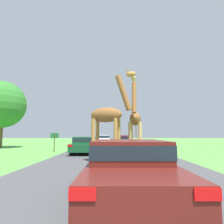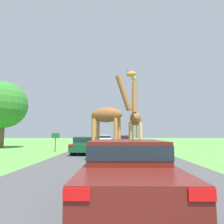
{
  "view_description": "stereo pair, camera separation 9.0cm",
  "coord_description": "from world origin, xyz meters",
  "px_view_note": "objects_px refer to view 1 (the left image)",
  "views": [
    {
      "loc": [
        -0.13,
        -0.06,
        1.48
      ],
      "look_at": [
        -0.15,
        10.97,
        2.72
      ],
      "focal_mm": 32.0,
      "sensor_mm": 36.0,
      "label": 1
    },
    {
      "loc": [
        -0.04,
        -0.06,
        1.48
      ],
      "look_at": [
        -0.15,
        10.97,
        2.72
      ],
      "focal_mm": 32.0,
      "sensor_mm": 36.0,
      "label": 2
    }
  ],
  "objects_px": {
    "car_far_ahead": "(85,145)",
    "tree_centre_back": "(2,105)",
    "giraffe_companion": "(135,121)",
    "giraffe_near_road": "(109,118)",
    "sign_post": "(55,139)",
    "car_queue_right": "(104,140)",
    "car_queue_left": "(122,142)",
    "car_lead_maroon": "(129,167)"
  },
  "relations": [
    {
      "from": "giraffe_near_road",
      "to": "giraffe_companion",
      "type": "relative_size",
      "value": 1.03
    },
    {
      "from": "giraffe_near_road",
      "to": "tree_centre_back",
      "type": "xyz_separation_m",
      "value": [
        -12.0,
        10.79,
        2.34
      ]
    },
    {
      "from": "giraffe_companion",
      "to": "car_queue_right",
      "type": "bearing_deg",
      "value": -71.13
    },
    {
      "from": "giraffe_companion",
      "to": "tree_centre_back",
      "type": "height_order",
      "value": "tree_centre_back"
    },
    {
      "from": "car_far_ahead",
      "to": "tree_centre_back",
      "type": "relative_size",
      "value": 0.54
    },
    {
      "from": "car_lead_maroon",
      "to": "car_queue_left",
      "type": "relative_size",
      "value": 1.08
    },
    {
      "from": "car_far_ahead",
      "to": "tree_centre_back",
      "type": "distance_m",
      "value": 12.51
    },
    {
      "from": "giraffe_companion",
      "to": "giraffe_near_road",
      "type": "bearing_deg",
      "value": 49.1
    },
    {
      "from": "car_queue_left",
      "to": "sign_post",
      "type": "relative_size",
      "value": 2.73
    },
    {
      "from": "giraffe_companion",
      "to": "car_queue_left",
      "type": "relative_size",
      "value": 1.13
    },
    {
      "from": "car_lead_maroon",
      "to": "tree_centre_back",
      "type": "bearing_deg",
      "value": 126.45
    },
    {
      "from": "car_lead_maroon",
      "to": "car_queue_left",
      "type": "xyz_separation_m",
      "value": [
        0.61,
        15.27,
        0.0
      ]
    },
    {
      "from": "car_queue_right",
      "to": "giraffe_near_road",
      "type": "bearing_deg",
      "value": -86.72
    },
    {
      "from": "giraffe_near_road",
      "to": "car_queue_left",
      "type": "distance_m",
      "value": 9.27
    },
    {
      "from": "giraffe_near_road",
      "to": "giraffe_companion",
      "type": "height_order",
      "value": "giraffe_near_road"
    },
    {
      "from": "car_queue_right",
      "to": "tree_centre_back",
      "type": "bearing_deg",
      "value": -152.24
    },
    {
      "from": "car_lead_maroon",
      "to": "car_queue_left",
      "type": "distance_m",
      "value": 15.28
    },
    {
      "from": "giraffe_near_road",
      "to": "car_queue_left",
      "type": "xyz_separation_m",
      "value": [
        1.19,
        9.04,
        -1.68
      ]
    },
    {
      "from": "tree_centre_back",
      "to": "giraffe_companion",
      "type": "bearing_deg",
      "value": -34.69
    },
    {
      "from": "giraffe_near_road",
      "to": "car_lead_maroon",
      "type": "relative_size",
      "value": 1.08
    },
    {
      "from": "sign_post",
      "to": "car_far_ahead",
      "type": "bearing_deg",
      "value": -31.29
    },
    {
      "from": "giraffe_near_road",
      "to": "car_queue_right",
      "type": "distance_m",
      "value": 16.71
    },
    {
      "from": "sign_post",
      "to": "car_queue_right",
      "type": "bearing_deg",
      "value": 69.35
    },
    {
      "from": "giraffe_companion",
      "to": "tree_centre_back",
      "type": "bearing_deg",
      "value": -25.41
    },
    {
      "from": "tree_centre_back",
      "to": "car_far_ahead",
      "type": "bearing_deg",
      "value": -31.3
    },
    {
      "from": "giraffe_companion",
      "to": "car_far_ahead",
      "type": "distance_m",
      "value": 5.08
    },
    {
      "from": "giraffe_near_road",
      "to": "sign_post",
      "type": "xyz_separation_m",
      "value": [
        -4.79,
        6.4,
        -1.29
      ]
    },
    {
      "from": "giraffe_companion",
      "to": "car_queue_right",
      "type": "distance_m",
      "value": 15.54
    },
    {
      "from": "giraffe_near_road",
      "to": "tree_centre_back",
      "type": "relative_size",
      "value": 0.69
    },
    {
      "from": "car_far_ahead",
      "to": "car_queue_right",
      "type": "bearing_deg",
      "value": 85.52
    },
    {
      "from": "giraffe_near_road",
      "to": "sign_post",
      "type": "relative_size",
      "value": 3.18
    },
    {
      "from": "car_queue_right",
      "to": "car_far_ahead",
      "type": "bearing_deg",
      "value": -94.48
    },
    {
      "from": "giraffe_companion",
      "to": "car_queue_left",
      "type": "height_order",
      "value": "giraffe_companion"
    },
    {
      "from": "giraffe_companion",
      "to": "sign_post",
      "type": "bearing_deg",
      "value": -28.9
    },
    {
      "from": "giraffe_near_road",
      "to": "sign_post",
      "type": "height_order",
      "value": "giraffe_near_road"
    },
    {
      "from": "car_lead_maroon",
      "to": "sign_post",
      "type": "bearing_deg",
      "value": 113.01
    },
    {
      "from": "car_queue_right",
      "to": "sign_post",
      "type": "bearing_deg",
      "value": -110.65
    },
    {
      "from": "car_far_ahead",
      "to": "sign_post",
      "type": "height_order",
      "value": "sign_post"
    },
    {
      "from": "giraffe_near_road",
      "to": "giraffe_companion",
      "type": "bearing_deg",
      "value": 147.23
    },
    {
      "from": "car_lead_maroon",
      "to": "sign_post",
      "type": "relative_size",
      "value": 2.95
    },
    {
      "from": "giraffe_companion",
      "to": "car_far_ahead",
      "type": "relative_size",
      "value": 1.24
    },
    {
      "from": "car_lead_maroon",
      "to": "tree_centre_back",
      "type": "xyz_separation_m",
      "value": [
        -12.57,
        17.02,
        4.02
      ]
    }
  ]
}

